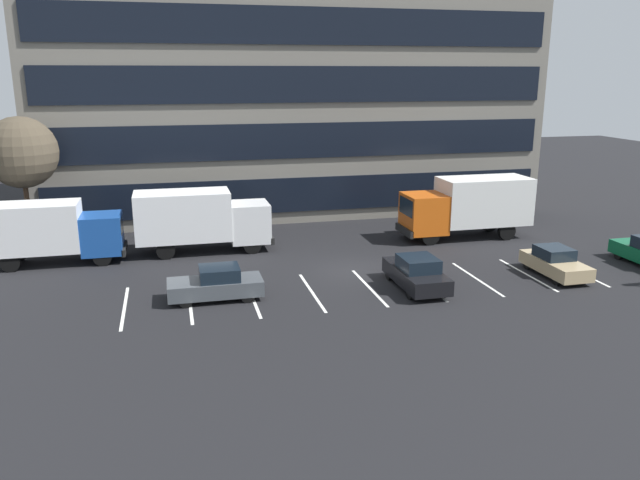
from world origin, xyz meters
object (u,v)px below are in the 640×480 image
at_px(box_truck_white, 200,218).
at_px(sedan_black, 416,273).
at_px(box_truck_orange, 468,205).
at_px(sedan_charcoal, 216,284).
at_px(box_truck_blue, 50,230).
at_px(sedan_tan, 555,263).
at_px(bare_tree, 21,153).

distance_m(box_truck_white, sedan_black, 13.00).
relative_size(box_truck_orange, sedan_charcoal, 1.89).
relative_size(box_truck_blue, sedan_black, 1.62).
height_order(box_truck_white, box_truck_blue, box_truck_white).
xyz_separation_m(box_truck_orange, box_truck_white, (-16.17, 0.62, -0.11)).
height_order(box_truck_orange, sedan_tan, box_truck_orange).
relative_size(box_truck_blue, sedan_charcoal, 1.70).
bearing_deg(box_truck_white, box_truck_orange, -2.19).
distance_m(box_truck_orange, bare_tree, 26.32).
bearing_deg(box_truck_white, sedan_tan, -26.86).
bearing_deg(box_truck_white, bare_tree, 160.92).
height_order(box_truck_orange, box_truck_blue, box_truck_orange).
bearing_deg(sedan_black, box_truck_blue, 154.57).
bearing_deg(box_truck_blue, bare_tree, 114.41).
relative_size(box_truck_blue, sedan_tan, 1.78).
xyz_separation_m(sedan_black, bare_tree, (-19.13, 12.10, 4.79)).
xyz_separation_m(box_truck_orange, bare_tree, (-25.79, 3.95, 3.46)).
bearing_deg(box_truck_orange, box_truck_white, 177.81).
bearing_deg(box_truck_white, sedan_charcoal, -88.66).
bearing_deg(box_truck_orange, box_truck_blue, 179.72).
relative_size(box_truck_white, sedan_tan, 1.88).
distance_m(box_truck_white, bare_tree, 10.78).
distance_m(sedan_black, sedan_charcoal, 9.35).
bearing_deg(sedan_black, box_truck_orange, 50.75).
bearing_deg(box_truck_orange, bare_tree, 171.30).
relative_size(box_truck_white, box_truck_blue, 1.06).
relative_size(box_truck_blue, bare_tree, 0.95).
relative_size(box_truck_orange, box_truck_blue, 1.12).
xyz_separation_m(box_truck_white, sedan_black, (9.51, -8.77, -1.23)).
height_order(box_truck_orange, bare_tree, bare_tree).
bearing_deg(bare_tree, sedan_tan, -24.16).
bearing_deg(box_truck_white, box_truck_blue, -176.35).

